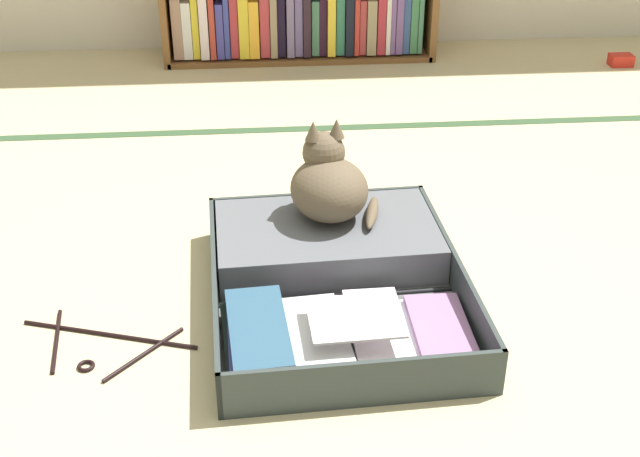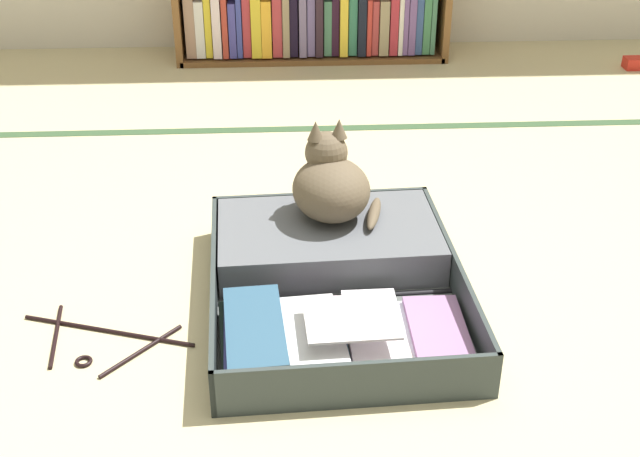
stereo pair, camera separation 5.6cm
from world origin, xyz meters
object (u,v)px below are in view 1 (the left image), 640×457
object	(u,v)px
open_suitcase	(329,273)
clothes_hanger	(102,344)
small_red_pouch	(621,60)
black_cat	(329,184)

from	to	relation	value
open_suitcase	clothes_hanger	xyz separation A→B (m)	(-0.56, -0.20, -0.05)
clothes_hanger	small_red_pouch	bearing A→B (deg)	42.81
clothes_hanger	small_red_pouch	size ratio (longest dim) A/B	4.33
small_red_pouch	black_cat	bearing A→B (deg)	-134.30
black_cat	small_red_pouch	size ratio (longest dim) A/B	2.75
black_cat	clothes_hanger	bearing A→B (deg)	-145.83
open_suitcase	black_cat	size ratio (longest dim) A/B	2.99
clothes_hanger	black_cat	bearing A→B (deg)	34.17
open_suitcase	small_red_pouch	size ratio (longest dim) A/B	8.21
black_cat	open_suitcase	bearing A→B (deg)	-94.19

